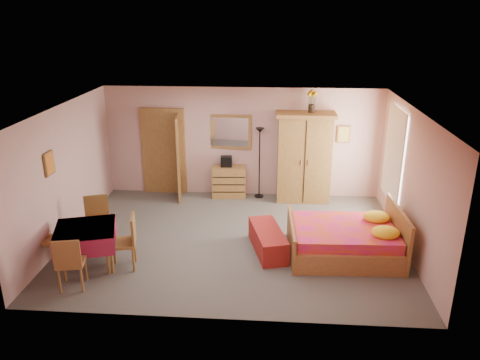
# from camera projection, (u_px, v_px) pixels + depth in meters

# --- Properties ---
(floor) EXTENTS (6.50, 6.50, 0.00)m
(floor) POSITION_uv_depth(u_px,v_px,m) (234.00, 240.00, 9.18)
(floor) COLOR #5F5B54
(floor) RESTS_ON ground
(ceiling) EXTENTS (6.50, 6.50, 0.00)m
(ceiling) POSITION_uv_depth(u_px,v_px,m) (233.00, 109.00, 8.29)
(ceiling) COLOR brown
(ceiling) RESTS_ON wall_back
(wall_back) EXTENTS (6.50, 0.10, 2.60)m
(wall_back) POSITION_uv_depth(u_px,v_px,m) (243.00, 142.00, 11.08)
(wall_back) COLOR #C89891
(wall_back) RESTS_ON floor
(wall_front) EXTENTS (6.50, 0.10, 2.60)m
(wall_front) POSITION_uv_depth(u_px,v_px,m) (218.00, 239.00, 6.39)
(wall_front) COLOR #C89891
(wall_front) RESTS_ON floor
(wall_left) EXTENTS (0.10, 5.00, 2.60)m
(wall_left) POSITION_uv_depth(u_px,v_px,m) (65.00, 174.00, 8.96)
(wall_left) COLOR #C89891
(wall_left) RESTS_ON floor
(wall_right) EXTENTS (0.10, 5.00, 2.60)m
(wall_right) POSITION_uv_depth(u_px,v_px,m) (411.00, 182.00, 8.51)
(wall_right) COLOR #C89891
(wall_right) RESTS_ON floor
(doorway) EXTENTS (1.06, 0.12, 2.15)m
(doorway) POSITION_uv_depth(u_px,v_px,m) (164.00, 152.00, 11.27)
(doorway) COLOR #9E6B35
(doorway) RESTS_ON floor
(window) EXTENTS (0.08, 1.40, 1.95)m
(window) POSITION_uv_depth(u_px,v_px,m) (394.00, 155.00, 9.59)
(window) COLOR white
(window) RESTS_ON wall_right
(picture_left) EXTENTS (0.04, 0.32, 0.42)m
(picture_left) POSITION_uv_depth(u_px,v_px,m) (49.00, 163.00, 8.25)
(picture_left) COLOR orange
(picture_left) RESTS_ON wall_left
(picture_back) EXTENTS (0.30, 0.04, 0.40)m
(picture_back) POSITION_uv_depth(u_px,v_px,m) (344.00, 134.00, 10.80)
(picture_back) COLOR #D8BF59
(picture_back) RESTS_ON wall_back
(chest_of_drawers) EXTENTS (0.82, 0.45, 0.75)m
(chest_of_drawers) POSITION_uv_depth(u_px,v_px,m) (229.00, 182.00, 11.22)
(chest_of_drawers) COLOR #A27137
(chest_of_drawers) RESTS_ON floor
(wall_mirror) EXTENTS (1.05, 0.11, 0.83)m
(wall_mirror) POSITION_uv_depth(u_px,v_px,m) (229.00, 132.00, 11.01)
(wall_mirror) COLOR white
(wall_mirror) RESTS_ON wall_back
(stereo) EXTENTS (0.28, 0.21, 0.25)m
(stereo) POSITION_uv_depth(u_px,v_px,m) (226.00, 161.00, 11.07)
(stereo) COLOR black
(stereo) RESTS_ON chest_of_drawers
(floor_lamp) EXTENTS (0.28, 0.28, 1.70)m
(floor_lamp) POSITION_uv_depth(u_px,v_px,m) (259.00, 163.00, 11.03)
(floor_lamp) COLOR black
(floor_lamp) RESTS_ON floor
(wardrobe) EXTENTS (1.35, 0.71, 2.10)m
(wardrobe) POSITION_uv_depth(u_px,v_px,m) (304.00, 157.00, 10.80)
(wardrobe) COLOR olive
(wardrobe) RESTS_ON floor
(sunflower_vase) EXTENTS (0.22, 0.22, 0.51)m
(sunflower_vase) POSITION_uv_depth(u_px,v_px,m) (312.00, 101.00, 10.37)
(sunflower_vase) COLOR yellow
(sunflower_vase) RESTS_ON wardrobe
(bed) EXTENTS (2.05, 1.64, 0.92)m
(bed) POSITION_uv_depth(u_px,v_px,m) (344.00, 232.00, 8.49)
(bed) COLOR #D11478
(bed) RESTS_ON floor
(bench) EXTENTS (0.79, 1.37, 0.43)m
(bench) POSITION_uv_depth(u_px,v_px,m) (268.00, 240.00, 8.70)
(bench) COLOR maroon
(bench) RESTS_ON floor
(dining_table) EXTENTS (1.24, 1.24, 0.73)m
(dining_table) POSITION_uv_depth(u_px,v_px,m) (87.00, 247.00, 8.14)
(dining_table) COLOR maroon
(dining_table) RESTS_ON floor
(chair_south) EXTENTS (0.50, 0.50, 0.93)m
(chair_south) POSITION_uv_depth(u_px,v_px,m) (71.00, 261.00, 7.47)
(chair_south) COLOR #976333
(chair_south) RESTS_ON floor
(chair_north) EXTENTS (0.57, 0.57, 0.98)m
(chair_north) POSITION_uv_depth(u_px,v_px,m) (98.00, 223.00, 8.76)
(chair_north) COLOR olive
(chair_north) RESTS_ON floor
(chair_west) EXTENTS (0.42, 0.42, 0.88)m
(chair_west) POSITION_uv_depth(u_px,v_px,m) (49.00, 240.00, 8.24)
(chair_west) COLOR #AF7B3B
(chair_west) RESTS_ON floor
(chair_east) EXTENTS (0.52, 0.52, 0.97)m
(chair_east) POSITION_uv_depth(u_px,v_px,m) (123.00, 242.00, 8.05)
(chair_east) COLOR olive
(chair_east) RESTS_ON floor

